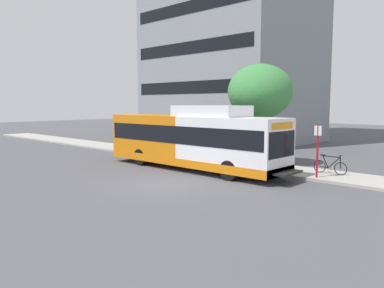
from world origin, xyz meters
The scene contains 6 objects.
ground_plane centered at (0.00, 8.00, 0.00)m, with size 120.00×120.00×0.00m, color #4C4C51.
sidewalk_curb centered at (7.00, 6.00, 0.07)m, with size 3.00×56.00×0.14m, color #A8A399.
transit_bus centered at (4.03, 1.89, 1.70)m, with size 2.58×12.25×3.65m.
bus_stop_sign_pole centered at (5.89, -4.71, 1.65)m, with size 0.10×0.36×2.60m.
bicycle_parked centered at (7.28, -4.79, 0.56)m, with size 0.52×1.76×1.02m.
street_tree_near_stop centered at (7.96, -0.03, 4.47)m, with size 3.89×3.89×5.99m.
Camera 1 is at (-11.50, -12.60, 3.72)m, focal length 35.05 mm.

